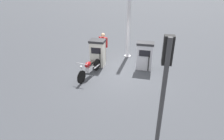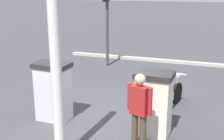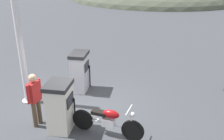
{
  "view_description": "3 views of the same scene",
  "coord_description": "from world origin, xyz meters",
  "px_view_note": "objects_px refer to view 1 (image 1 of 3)",
  "views": [
    {
      "loc": [
        9.41,
        1.19,
        4.67
      ],
      "look_at": [
        1.32,
        -0.17,
        0.66
      ],
      "focal_mm": 31.95,
      "sensor_mm": 36.0,
      "label": 1
    },
    {
      "loc": [
        -6.69,
        -2.37,
        3.3
      ],
      "look_at": [
        1.06,
        0.23,
        0.99
      ],
      "focal_mm": 48.04,
      "sensor_mm": 36.0,
      "label": 2
    },
    {
      "loc": [
        1.64,
        -7.33,
        4.48
      ],
      "look_at": [
        0.82,
        0.42,
        1.22
      ],
      "focal_mm": 41.21,
      "sensor_mm": 36.0,
      "label": 3
    }
  ],
  "objects_px": {
    "motorcycle_near_pump": "(89,68)",
    "canopy_support_pole": "(129,25)",
    "attendant_person": "(103,45)",
    "fuel_pump_near": "(98,53)",
    "roadside_traffic_light": "(165,78)",
    "fuel_pump_far": "(145,56)"
  },
  "relations": [
    {
      "from": "fuel_pump_far",
      "to": "fuel_pump_near",
      "type": "bearing_deg",
      "value": -90.0
    },
    {
      "from": "fuel_pump_near",
      "to": "fuel_pump_far",
      "type": "relative_size",
      "value": 1.0
    },
    {
      "from": "fuel_pump_far",
      "to": "motorcycle_near_pump",
      "type": "distance_m",
      "value": 3.0
    },
    {
      "from": "fuel_pump_near",
      "to": "motorcycle_near_pump",
      "type": "bearing_deg",
      "value": -5.04
    },
    {
      "from": "motorcycle_near_pump",
      "to": "roadside_traffic_light",
      "type": "relative_size",
      "value": 0.61
    },
    {
      "from": "fuel_pump_far",
      "to": "roadside_traffic_light",
      "type": "height_order",
      "value": "roadside_traffic_light"
    },
    {
      "from": "motorcycle_near_pump",
      "to": "canopy_support_pole",
      "type": "xyz_separation_m",
      "value": [
        -3.02,
        1.61,
        1.49
      ]
    },
    {
      "from": "roadside_traffic_light",
      "to": "canopy_support_pole",
      "type": "height_order",
      "value": "canopy_support_pole"
    },
    {
      "from": "fuel_pump_near",
      "to": "roadside_traffic_light",
      "type": "relative_size",
      "value": 0.44
    },
    {
      "from": "attendant_person",
      "to": "canopy_support_pole",
      "type": "bearing_deg",
      "value": 123.24
    },
    {
      "from": "fuel_pump_far",
      "to": "roadside_traffic_light",
      "type": "relative_size",
      "value": 0.44
    },
    {
      "from": "attendant_person",
      "to": "canopy_support_pole",
      "type": "xyz_separation_m",
      "value": [
        -0.88,
        1.34,
        1.0
      ]
    },
    {
      "from": "motorcycle_near_pump",
      "to": "roadside_traffic_light",
      "type": "distance_m",
      "value": 5.43
    },
    {
      "from": "fuel_pump_near",
      "to": "canopy_support_pole",
      "type": "xyz_separation_m",
      "value": [
        -1.65,
        1.49,
        1.19
      ]
    },
    {
      "from": "roadside_traffic_light",
      "to": "fuel_pump_far",
      "type": "bearing_deg",
      "value": -174.8
    },
    {
      "from": "attendant_person",
      "to": "canopy_support_pole",
      "type": "distance_m",
      "value": 1.89
    },
    {
      "from": "attendant_person",
      "to": "roadside_traffic_light",
      "type": "bearing_deg",
      "value": 25.05
    },
    {
      "from": "canopy_support_pole",
      "to": "fuel_pump_far",
      "type": "bearing_deg",
      "value": 32.3
    },
    {
      "from": "fuel_pump_near",
      "to": "roadside_traffic_light",
      "type": "height_order",
      "value": "roadside_traffic_light"
    },
    {
      "from": "fuel_pump_near",
      "to": "motorcycle_near_pump",
      "type": "height_order",
      "value": "fuel_pump_near"
    },
    {
      "from": "attendant_person",
      "to": "fuel_pump_near",
      "type": "bearing_deg",
      "value": -10.72
    },
    {
      "from": "fuel_pump_far",
      "to": "canopy_support_pole",
      "type": "height_order",
      "value": "canopy_support_pole"
    }
  ]
}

